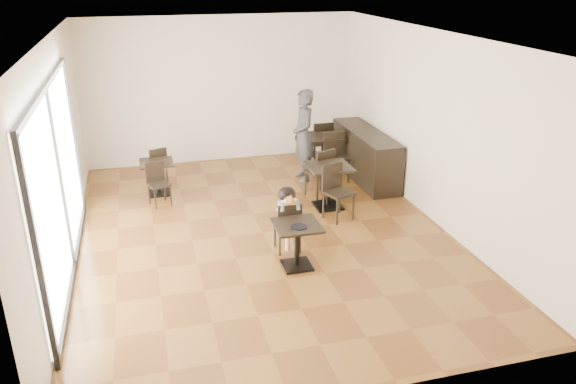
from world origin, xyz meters
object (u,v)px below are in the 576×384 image
object	(u,v)px
cafe_table_mid	(328,186)
chair_left_a	(156,166)
child_table	(297,246)
cafe_table_back	(323,154)
chair_mid_a	(319,172)
adult_patron	(303,136)
chair_back_b	(337,158)
child	(287,219)
chair_left_b	(159,185)
cafe_table_left	(158,178)
child_chair	(287,226)
chair_back_a	(320,143)
chair_mid_b	(339,193)

from	to	relation	value
cafe_table_mid	chair_left_a	bearing A→B (deg)	146.20
child_table	cafe_table_back	bearing A→B (deg)	66.31
cafe_table_mid	chair_mid_a	bearing A→B (deg)	90.00
adult_patron	chair_back_b	world-z (taller)	adult_patron
chair_back_b	child_table	bearing A→B (deg)	-119.44
child	adult_patron	distance (m)	3.18
cafe_table_mid	chair_left_b	size ratio (longest dim) A/B	1.01
child_table	chair_left_b	distance (m)	3.42
cafe_table_left	cafe_table_back	world-z (taller)	cafe_table_back
chair_left_b	chair_back_b	xyz separation A→B (m)	(3.60, 0.35, 0.10)
child_chair	cafe_table_back	world-z (taller)	child_chair
child_chair	chair_left_a	xyz separation A→B (m)	(-1.82, 3.45, -0.02)
chair_mid_a	cafe_table_mid	bearing A→B (deg)	69.64
child	cafe_table_mid	size ratio (longest dim) A/B	1.30
adult_patron	chair_mid_a	size ratio (longest dim) A/B	1.95
cafe_table_left	chair_mid_a	distance (m)	3.13
chair_left_a	chair_back_a	xyz separation A→B (m)	(3.60, 0.35, 0.10)
cafe_table_left	chair_back_a	distance (m)	3.72
chair_mid_b	chair_back_b	world-z (taller)	chair_back_b
child_table	chair_mid_a	world-z (taller)	chair_mid_a
chair_mid_a	chair_left_b	xyz separation A→B (m)	(-2.99, 0.35, -0.09)
child_chair	cafe_table_back	size ratio (longest dim) A/B	1.01
chair_mid_a	child_chair	bearing A→B (deg)	39.27
cafe_table_left	chair_mid_b	world-z (taller)	chair_mid_b
child	chair_left_b	distance (m)	2.97
child_chair	chair_back_b	xyz separation A→B (m)	(1.78, 2.70, 0.08)
child_chair	chair_left_a	size ratio (longest dim) A/B	1.04
child_chair	chair_mid_b	distance (m)	1.47
chair_mid_a	chair_left_b	bearing A→B (deg)	-27.07
cafe_table_back	chair_mid_b	size ratio (longest dim) A/B	0.85
cafe_table_mid	chair_left_b	bearing A→B (deg)	163.22
chair_left_a	chair_back_b	distance (m)	3.68
cafe_table_back	chair_left_b	distance (m)	3.60
child_chair	chair_mid_a	xyz separation A→B (m)	(1.17, 1.99, 0.07)
child	adult_patron	bearing A→B (deg)	69.01
child_table	chair_left_a	distance (m)	4.39
chair_mid_b	chair_back_a	xyz separation A→B (m)	(0.61, 2.90, 0.01)
child	chair_mid_b	size ratio (longest dim) A/B	1.08
child	chair_mid_b	xyz separation A→B (m)	(1.17, 0.89, -0.04)
chair_left_a	child	bearing A→B (deg)	98.64
chair_left_a	chair_left_b	distance (m)	1.10
cafe_table_left	cafe_table_back	distance (m)	3.51
adult_patron	chair_back_b	distance (m)	0.83
cafe_table_left	chair_left_b	distance (m)	0.55
chair_left_a	chair_back_a	world-z (taller)	chair_back_a
cafe_table_back	chair_left_b	bearing A→B (deg)	-165.53
child	chair_back_a	size ratio (longest dim) A/B	1.06
cafe_table_left	cafe_table_back	size ratio (longest dim) A/B	0.80
cafe_table_mid	cafe_table_left	bearing A→B (deg)	154.10
child_table	cafe_table_mid	world-z (taller)	cafe_table_mid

